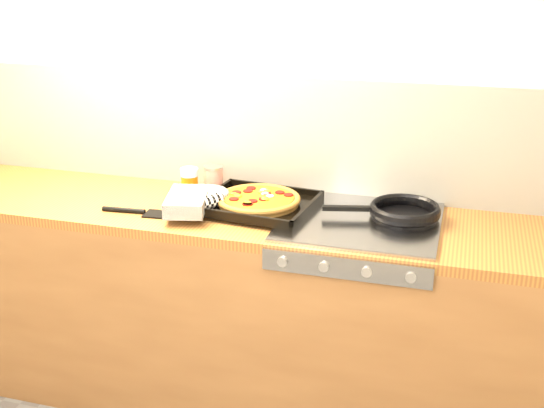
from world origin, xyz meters
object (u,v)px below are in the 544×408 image
(pizza_on_tray, at_px, (240,200))
(frying_pan, at_px, (403,212))
(juice_glass, at_px, (190,182))
(tomato_can, at_px, (213,180))

(pizza_on_tray, height_order, frying_pan, pizza_on_tray)
(pizza_on_tray, bearing_deg, juice_glass, 157.74)
(frying_pan, height_order, juice_glass, juice_glass)
(pizza_on_tray, distance_m, frying_pan, 0.65)
(pizza_on_tray, relative_size, tomato_can, 4.98)
(frying_pan, height_order, tomato_can, tomato_can)
(tomato_can, bearing_deg, pizza_on_tray, -45.28)
(frying_pan, distance_m, juice_glass, 0.90)
(pizza_on_tray, bearing_deg, frying_pan, 6.34)
(pizza_on_tray, height_order, juice_glass, juice_glass)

